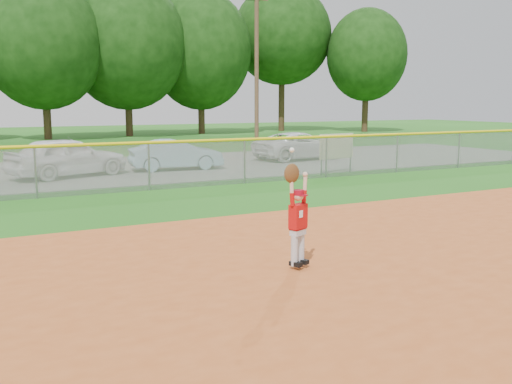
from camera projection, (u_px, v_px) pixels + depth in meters
ground at (333, 276)px, 9.15m from camera, size 120.00×120.00×0.00m
clay_infield at (484, 344)px, 6.51m from camera, size 24.00×16.00×0.04m
parking_strip at (106, 170)px, 23.19m from camera, size 44.00×10.00×0.03m
car_white_a at (67, 157)px, 20.84m from camera, size 4.65×3.10×1.47m
car_blue at (176, 155)px, 23.06m from camera, size 3.81×1.64×1.22m
car_white_b at (300, 146)px, 27.22m from camera, size 4.83×2.64×1.28m
sponsor_sign at (336, 147)px, 21.97m from camera, size 1.72×0.31×1.54m
outfield_fence at (149, 162)px, 17.79m from camera, size 40.06×0.10×1.55m
power_lines at (95, 62)px, 28.17m from camera, size 19.40×0.24×9.00m
tree_line at (47, 36)px, 41.67m from camera, size 62.37×13.00×14.43m
ballplayer at (297, 215)px, 9.28m from camera, size 0.55×0.32×1.95m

